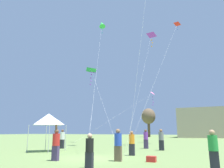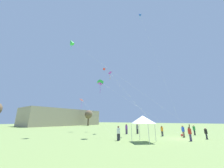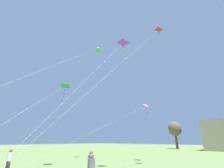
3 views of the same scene
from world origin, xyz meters
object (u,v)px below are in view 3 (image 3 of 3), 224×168
Objects in this scene: kite_green_box_1 at (65,86)px; kite_pink_delta_4 at (146,106)px; person_purple_shirt at (91,164)px; kite_purple_delta_5 at (123,43)px; kite_green_diamond_0 at (98,48)px; kite_red_delta_3 at (158,30)px; person_white_shirt at (9,160)px.

kite_green_box_1 is 11.79m from kite_pink_delta_4.
person_purple_shirt is 0.13× the size of kite_purple_delta_5.
kite_green_diamond_0 reaches higher than kite_pink_delta_4.
person_purple_shirt is 21.34m from kite_green_diamond_0.
kite_pink_delta_4 is at bearing 145.67° from kite_red_delta_3.
person_white_shirt is 0.11× the size of kite_red_delta_3.
person_white_shirt is at bearing -135.33° from kite_purple_delta_5.
kite_red_delta_3 is 10.75m from kite_pink_delta_4.
kite_pink_delta_4 is (-4.69, 3.21, -9.12)m from kite_red_delta_3.
kite_green_box_1 reaches higher than person_purple_shirt.
person_white_shirt is 20.95m from kite_green_diamond_0.
kite_green_diamond_0 reaches higher than kite_purple_delta_5.
kite_red_delta_3 is at bearing -34.33° from kite_pink_delta_4.
kite_red_delta_3 is at bearing 2.86° from kite_green_diamond_0.
kite_purple_delta_5 is (1.96, -7.37, 6.22)m from kite_pink_delta_4.
kite_pink_delta_4 is 9.84m from kite_purple_delta_5.
person_purple_shirt is 0.16× the size of kite_green_box_1.
kite_green_box_1 is at bearing 115.70° from person_purple_shirt.
kite_red_delta_3 reaches higher than kite_green_box_1.
kite_purple_delta_5 reaches higher than person_purple_shirt.
person_white_shirt is (-7.53, -3.28, -0.00)m from person_purple_shirt.
kite_green_diamond_0 reaches higher than person_purple_shirt.
kite_red_delta_3 is at bearing 37.85° from kite_green_box_1.
kite_green_box_1 is at bearing -121.78° from person_white_shirt.
person_purple_shirt is 8.22m from person_white_shirt.
kite_red_delta_3 reaches higher than kite_pink_delta_4.
kite_red_delta_3 is at bearing -153.67° from person_white_shirt.
person_purple_shirt is at bearing -7.51° from kite_green_box_1.
person_purple_shirt is at bearing -40.79° from kite_green_diamond_0.
kite_red_delta_3 reaches higher than kite_purple_delta_5.
kite_pink_delta_4 is at bearing -132.76° from person_white_shirt.
kite_green_box_1 is (-6.83, 0.90, 7.92)m from person_purple_shirt.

